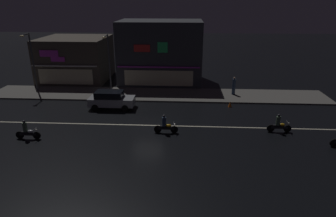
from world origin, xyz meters
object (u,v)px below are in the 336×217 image
(pedestrian_on_sidewalk, at_px, (234,86))
(parked_car_near_kerb, at_px, (111,99))
(streetlamp_mid, at_px, (109,59))
(motorcycle_trailing_far, at_px, (279,125))
(traffic_cone, at_px, (230,104))
(streetlamp_west, at_px, (31,57))
(motorcycle_lead, at_px, (165,125))
(motorcycle_opposite_lane, at_px, (27,131))

(pedestrian_on_sidewalk, relative_size, parked_car_near_kerb, 0.44)
(streetlamp_mid, height_order, motorcycle_trailing_far, streetlamp_mid)
(traffic_cone, bearing_deg, streetlamp_mid, 165.47)
(streetlamp_west, bearing_deg, motorcycle_lead, -33.00)
(pedestrian_on_sidewalk, bearing_deg, motorcycle_lead, -86.63)
(pedestrian_on_sidewalk, relative_size, motorcycle_trailing_far, 1.00)
(streetlamp_west, distance_m, motorcycle_lead, 18.43)
(parked_car_near_kerb, height_order, motorcycle_trailing_far, parked_car_near_kerb)
(motorcycle_trailing_far, relative_size, traffic_cone, 3.45)
(parked_car_near_kerb, distance_m, traffic_cone, 11.52)
(pedestrian_on_sidewalk, distance_m, traffic_cone, 3.82)
(streetlamp_west, xyz_separation_m, pedestrian_on_sidewalk, (21.96, 0.06, -2.92))
(streetlamp_mid, relative_size, motorcycle_lead, 3.33)
(pedestrian_on_sidewalk, height_order, parked_car_near_kerb, pedestrian_on_sidewalk)
(streetlamp_mid, bearing_deg, pedestrian_on_sidewalk, 1.68)
(parked_car_near_kerb, xyz_separation_m, motorcycle_lead, (5.56, -5.34, -0.24))
(streetlamp_mid, distance_m, motorcycle_opposite_lane, 12.22)
(motorcycle_lead, xyz_separation_m, traffic_cone, (5.90, 6.29, -0.36))
(streetlamp_west, xyz_separation_m, traffic_cone, (21.11, -3.59, -3.68))
(motorcycle_trailing_far, bearing_deg, pedestrian_on_sidewalk, -78.12)
(motorcycle_lead, relative_size, motorcycle_opposite_lane, 1.00)
(pedestrian_on_sidewalk, relative_size, motorcycle_lead, 1.00)
(parked_car_near_kerb, bearing_deg, streetlamp_mid, 104.45)
(pedestrian_on_sidewalk, bearing_deg, streetlamp_mid, -140.74)
(streetlamp_west, height_order, motorcycle_trailing_far, streetlamp_west)
(pedestrian_on_sidewalk, xyz_separation_m, traffic_cone, (-0.85, -3.64, -0.75))
(parked_car_near_kerb, relative_size, motorcycle_opposite_lane, 2.26)
(parked_car_near_kerb, bearing_deg, streetlamp_west, 154.80)
(streetlamp_west, distance_m, pedestrian_on_sidewalk, 22.16)
(traffic_cone, bearing_deg, motorcycle_opposite_lane, -153.86)
(streetlamp_mid, distance_m, motorcycle_trailing_far, 18.21)
(traffic_cone, bearing_deg, parked_car_near_kerb, -175.25)
(parked_car_near_kerb, xyz_separation_m, motorcycle_trailing_far, (14.48, -4.65, -0.24))
(streetlamp_west, bearing_deg, streetlamp_mid, -2.26)
(streetlamp_mid, xyz_separation_m, pedestrian_on_sidewalk, (13.40, 0.39, -2.89))
(motorcycle_opposite_lane, bearing_deg, traffic_cone, -154.61)
(streetlamp_mid, xyz_separation_m, parked_car_near_kerb, (1.08, -4.20, -3.05))
(streetlamp_west, relative_size, parked_car_near_kerb, 1.48)
(pedestrian_on_sidewalk, bearing_deg, traffic_cone, -65.57)
(pedestrian_on_sidewalk, distance_m, parked_car_near_kerb, 13.14)
(streetlamp_mid, bearing_deg, streetlamp_west, 177.74)
(motorcycle_lead, bearing_deg, parked_car_near_kerb, -47.73)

